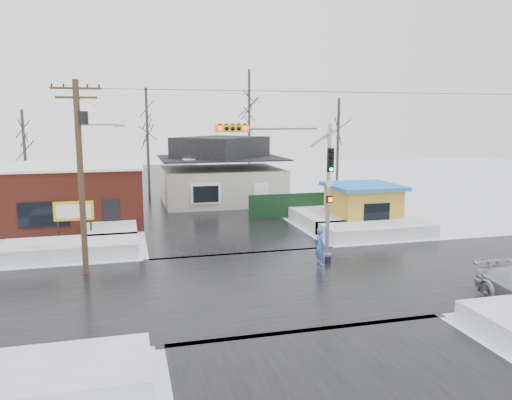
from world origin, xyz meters
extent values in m
plane|color=white|center=(0.00, 0.00, 0.00)|extent=(120.00, 120.00, 0.00)
cube|color=black|center=(0.00, 0.00, 0.01)|extent=(10.00, 120.00, 0.02)
cube|color=black|center=(0.00, 0.00, 0.01)|extent=(120.00, 10.00, 0.02)
cube|color=white|center=(-9.00, 7.00, 0.40)|extent=(7.00, 3.00, 0.80)
cube|color=white|center=(9.00, 7.00, 0.40)|extent=(7.00, 3.00, 0.80)
cube|color=white|center=(-9.00, -7.00, 0.35)|extent=(7.00, 3.00, 0.70)
cube|color=white|center=(-7.00, 12.00, 0.40)|extent=(3.00, 8.00, 0.80)
cube|color=white|center=(7.00, 12.00, 0.40)|extent=(3.00, 8.00, 0.80)
cylinder|color=gray|center=(4.00, 3.00, 3.50)|extent=(0.20, 0.20, 7.00)
cylinder|color=gray|center=(4.00, 3.00, 0.15)|extent=(0.50, 0.50, 0.30)
cylinder|color=gray|center=(1.00, 3.00, 6.80)|extent=(4.60, 0.14, 0.14)
cube|color=gold|center=(-1.00, 3.00, 6.80)|extent=(1.60, 0.28, 0.35)
sphere|color=#FF0C0C|center=(-1.60, 2.84, 6.80)|extent=(0.20, 0.20, 0.20)
sphere|color=#FF0C0C|center=(-0.40, 2.84, 6.80)|extent=(0.20, 0.20, 0.20)
cube|color=black|center=(4.00, 2.80, 5.20)|extent=(0.30, 0.22, 1.20)
sphere|color=#0CE533|center=(4.00, 2.66, 4.75)|extent=(0.18, 0.18, 0.18)
cube|color=black|center=(4.00, 2.80, 3.20)|extent=(0.30, 0.20, 0.35)
cylinder|color=#382619|center=(-8.00, 3.50, 4.50)|extent=(0.28, 0.28, 9.00)
cube|color=#382619|center=(-8.00, 3.50, 8.60)|extent=(2.20, 0.10, 0.10)
cube|color=#382619|center=(-8.00, 3.50, 8.20)|extent=(1.80, 0.10, 0.10)
cylinder|color=black|center=(-7.75, 3.50, 7.30)|extent=(0.44, 0.44, 0.60)
cylinder|color=gray|center=(-7.10, 3.50, 7.00)|extent=(1.80, 0.08, 0.08)
cube|color=gray|center=(-6.20, 3.50, 6.95)|extent=(0.50, 0.22, 0.12)
cube|color=maroon|center=(-11.00, 16.00, 2.00)|extent=(12.00, 8.00, 4.00)
cube|color=white|center=(-11.00, 16.00, 4.05)|extent=(12.20, 8.20, 0.15)
cube|color=black|center=(-11.00, 11.98, 1.40)|extent=(3.00, 0.08, 1.60)
cube|color=black|center=(-7.00, 11.98, 1.10)|extent=(1.00, 0.08, 2.20)
cylinder|color=black|center=(-9.90, 9.50, 0.90)|extent=(0.10, 0.10, 1.80)
cylinder|color=black|center=(-8.10, 9.50, 0.90)|extent=(0.10, 0.10, 1.80)
cube|color=gold|center=(-9.00, 9.50, 2.00)|extent=(2.20, 0.18, 1.10)
cube|color=white|center=(-9.00, 9.39, 2.00)|extent=(1.90, 0.02, 0.80)
cube|color=beige|center=(2.00, 22.00, 1.50)|extent=(10.00, 8.00, 3.00)
cube|color=black|center=(2.00, 22.00, 3.90)|extent=(10.40, 8.40, 0.12)
pyramid|color=black|center=(2.00, 22.00, 4.86)|extent=(9.00, 7.00, 1.80)
cube|color=maroon|center=(5.20, 23.00, 4.90)|extent=(0.70, 0.70, 1.40)
cube|color=white|center=(0.00, 17.95, 1.40)|extent=(2.40, 0.12, 1.60)
cube|color=gold|center=(9.50, 10.00, 1.30)|extent=(4.00, 4.00, 2.60)
cube|color=blue|center=(9.50, 10.00, 2.75)|extent=(4.60, 4.60, 0.25)
cube|color=black|center=(9.50, 7.97, 1.30)|extent=(1.80, 0.06, 1.20)
cube|color=black|center=(6.50, 14.00, 0.90)|extent=(8.00, 0.12, 1.80)
cylinder|color=#332821|center=(-4.00, 26.00, 5.00)|extent=(0.24, 0.24, 10.00)
cylinder|color=#332821|center=(6.00, 28.00, 6.00)|extent=(0.24, 0.24, 12.00)
cylinder|color=#332821|center=(12.00, 20.00, 4.50)|extent=(0.24, 0.24, 9.00)
cylinder|color=#332821|center=(-14.00, 24.00, 4.00)|extent=(0.24, 0.24, 8.00)
imported|color=#445DBF|center=(3.28, 2.12, 0.95)|extent=(0.51, 0.72, 1.89)
cube|color=black|center=(3.73, 2.18, 0.17)|extent=(0.30, 0.19, 0.35)
camera|label=1|loc=(-5.95, -20.49, 7.28)|focal=35.00mm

